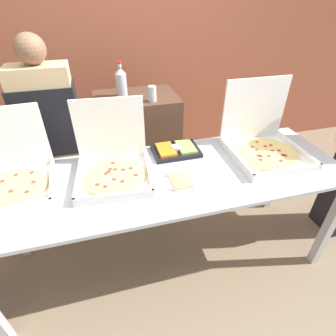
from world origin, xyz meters
TOP-DOWN VIEW (x-y plane):
  - ground_plane at (0.00, 0.00)m, footprint 16.00×16.00m
  - brick_wall_behind at (0.00, 1.70)m, footprint 10.00×0.06m
  - buffet_table at (0.00, 0.00)m, footprint 2.37×0.79m
  - pizza_box_far_left at (0.73, 0.08)m, footprint 0.50×0.52m
  - pizza_box_near_right at (-0.33, 0.10)m, footprint 0.49×0.50m
  - pizza_box_near_left at (-0.93, 0.13)m, footprint 0.47×0.49m
  - paper_plate_front_left at (0.06, -0.10)m, footprint 0.20×0.20m
  - veggie_tray at (0.13, 0.25)m, footprint 0.34×0.24m
  - sideboard_podium at (-0.06, 0.85)m, footprint 0.71×0.51m
  - soda_bottle at (-0.16, 0.87)m, footprint 0.09×0.09m
  - soda_can_silver at (0.06, 0.69)m, footprint 0.07×0.07m
  - person_server_vest at (-0.73, 0.62)m, footprint 0.42×0.24m

SIDE VIEW (x-z plane):
  - ground_plane at x=0.00m, z-range 0.00..0.00m
  - sideboard_podium at x=-0.06m, z-range 0.00..1.09m
  - buffet_table at x=0.00m, z-range 0.33..1.18m
  - paper_plate_front_left at x=0.06m, z-range 0.85..0.88m
  - veggie_tray at x=0.13m, z-range 0.85..0.90m
  - person_server_vest at x=-0.73m, z-range 0.10..1.73m
  - pizza_box_near_left at x=-0.93m, z-range 0.71..1.15m
  - pizza_box_near_right at x=-0.33m, z-range 0.71..1.15m
  - pizza_box_far_left at x=0.73m, z-range 0.69..1.18m
  - soda_can_silver at x=0.06m, z-range 1.09..1.21m
  - soda_bottle at x=-0.16m, z-range 1.07..1.35m
  - brick_wall_behind at x=0.00m, z-range 0.00..2.80m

